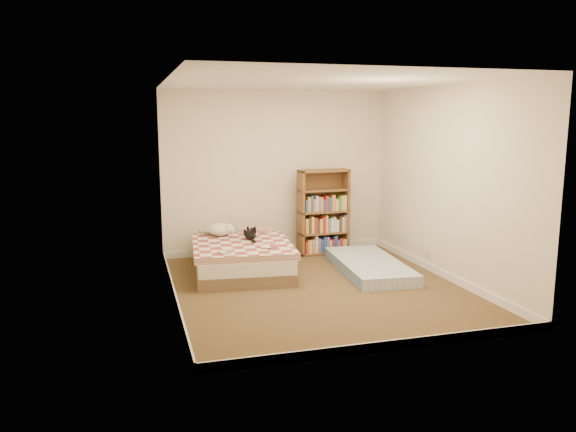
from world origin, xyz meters
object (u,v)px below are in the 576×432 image
object	(u,v)px
black_cat	(250,234)
white_dog	(220,229)
bed	(241,256)
bookshelf	(323,222)
floor_mattress	(369,266)

from	to	relation	value
black_cat	white_dog	world-z (taller)	white_dog
bed	white_dog	bearing A→B (deg)	122.40
bookshelf	black_cat	bearing A→B (deg)	-159.55
floor_mattress	bookshelf	bearing A→B (deg)	106.98
bed	floor_mattress	xyz separation A→B (m)	(1.68, -0.52, -0.14)
bookshelf	white_dog	world-z (taller)	bookshelf
bookshelf	bed	bearing A→B (deg)	-158.15
bed	white_dog	world-z (taller)	white_dog
bed	bookshelf	world-z (taller)	bookshelf
bookshelf	white_dog	bearing A→B (deg)	-174.35
floor_mattress	white_dog	world-z (taller)	white_dog
black_cat	bed	bearing A→B (deg)	-120.40
bed	black_cat	world-z (taller)	black_cat
white_dog	black_cat	bearing A→B (deg)	-43.09
floor_mattress	black_cat	xyz separation A→B (m)	(-1.53, 0.63, 0.40)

